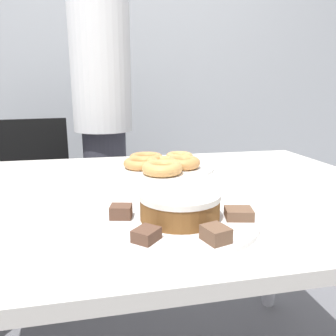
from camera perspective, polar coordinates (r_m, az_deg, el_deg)
The scene contains 19 objects.
wall_back at distance 2.47m, azimuth -9.06°, elevation 19.45°, with size 8.00×0.05×2.60m.
table at distance 0.96m, azimuth -2.83°, elevation -9.01°, with size 1.41×0.96×0.76m.
person_standing at distance 1.81m, azimuth -11.21°, elevation 8.38°, with size 0.31×0.31×1.66m.
office_chair_left at distance 1.86m, azimuth -22.09°, elevation -6.96°, with size 0.51×0.51×0.88m.
plate_cake at distance 0.70m, azimuth 2.05°, elevation -9.05°, with size 0.33×0.33×0.01m.
plate_donuts at distance 1.16m, azimuth -1.22°, elevation 0.15°, with size 0.37×0.37×0.01m.
frosted_cake at distance 0.69m, azimuth 2.07°, elevation -6.46°, with size 0.17×0.17×0.06m.
lamington_0 at distance 0.60m, azimuth 8.32°, elevation -11.29°, with size 0.05×0.06×0.03m.
lamington_1 at distance 0.71m, azimuth 12.22°, elevation -7.74°, with size 0.06×0.06×0.02m.
lamington_2 at distance 0.80m, azimuth 6.37°, elevation -4.90°, with size 0.08×0.08×0.03m.
lamington_3 at distance 0.80m, azimuth -2.57°, elevation -4.89°, with size 0.05×0.05×0.03m.
lamington_4 at distance 0.70m, azimuth -8.19°, elevation -7.51°, with size 0.05×0.05×0.03m.
lamington_5 at distance 0.60m, azimuth -3.80°, elevation -11.51°, with size 0.06×0.06×0.02m.
donut_0 at distance 1.16m, azimuth -1.22°, elevation 1.10°, with size 0.10×0.10×0.03m.
donut_1 at distance 1.05m, azimuth -1.02°, elevation -0.02°, with size 0.13×0.13×0.04m.
donut_2 at distance 1.13m, azimuth 2.65°, elevation 0.94°, with size 0.12×0.12×0.04m.
donut_3 at distance 1.24m, azimuth 2.00°, elevation 1.98°, with size 0.10×0.10×0.03m.
donut_4 at distance 1.22m, azimuth -3.83°, elevation 1.73°, with size 0.13×0.13×0.03m.
donut_5 at distance 1.13m, azimuth -4.78°, elevation 0.83°, with size 0.13×0.13×0.03m.
Camera 1 is at (-0.13, -0.88, 1.04)m, focal length 35.00 mm.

